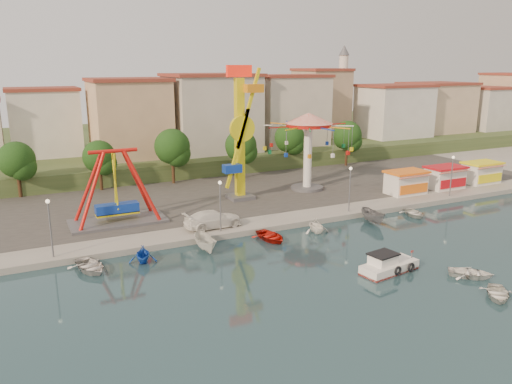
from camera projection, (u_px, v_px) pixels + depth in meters
ground at (363, 268)px, 43.26m from camera, size 200.00×200.00×0.00m
quay_deck at (164, 154)px, 97.12m from camera, size 200.00×100.00×0.60m
asphalt_pad at (228, 187)px, 69.21m from camera, size 90.00×28.00×0.01m
hill_terrace at (157, 144)px, 101.18m from camera, size 200.00×60.00×3.00m
pirate_ship_ride at (116, 188)px, 52.89m from camera, size 10.00×5.00×8.00m
kamikaze_tower at (242, 136)px, 61.31m from camera, size 4.17×3.10×16.50m
wave_swinger at (308, 134)px, 66.34m from camera, size 11.60×11.60×10.40m
booth_left at (406, 182)px, 65.46m from camera, size 5.40×3.78×3.08m
booth_mid at (445, 177)px, 68.44m from camera, size 5.40×3.78×3.08m
booth_right at (481, 172)px, 71.47m from camera, size 5.40×3.78×3.08m
lamp_post_0 at (51, 230)px, 43.56m from camera, size 0.14×0.14×5.00m
lamp_post_1 at (220, 208)px, 50.39m from camera, size 0.14×0.14×5.00m
lamp_post_2 at (350, 191)px, 57.21m from camera, size 0.14×0.14×5.00m
lamp_post_3 at (451, 177)px, 64.04m from camera, size 0.14×0.14×5.00m
tree_0 at (16, 160)px, 62.98m from camera, size 4.60×4.60×7.19m
tree_1 at (99, 157)px, 66.68m from camera, size 4.35×4.35×6.80m
tree_2 at (172, 147)px, 70.39m from camera, size 5.02×5.02×7.85m
tree_3 at (241, 146)px, 73.49m from camera, size 4.68×4.68×7.32m
tree_4 at (290, 138)px, 80.31m from camera, size 4.86×4.86×7.60m
tree_5 at (347, 135)px, 83.00m from camera, size 4.83×4.83×7.54m
building_1 at (46, 130)px, 77.06m from camera, size 12.33×9.01×8.63m
building_2 at (130, 118)px, 82.84m from camera, size 11.95×9.28×11.23m
building_3 at (215, 122)px, 86.23m from camera, size 12.59×10.50×9.20m
building_4 at (274, 116)px, 94.93m from camera, size 10.75×9.23×9.24m
building_5 at (338, 109)px, 98.73m from camera, size 12.77×10.96×11.21m
building_6 at (390, 105)px, 102.26m from camera, size 8.23×8.98×12.36m
building_7 at (416, 110)px, 112.06m from camera, size 11.59×10.93×8.76m
building_8 at (484, 101)px, 111.85m from camera, size 12.84×9.28×12.58m
minaret at (343, 88)px, 102.49m from camera, size 2.80×2.80×18.00m
cabin_motorboat at (388, 266)px, 42.36m from camera, size 5.58×2.80×1.88m
rowboat_a at (471, 273)px, 41.30m from camera, size 4.34×4.30×0.74m
rowboat_b at (498, 294)px, 37.64m from camera, size 4.04×4.06×0.69m
van at (213, 219)px, 52.04m from camera, size 6.24×2.74×1.78m
moored_boat_0 at (90, 266)px, 42.57m from camera, size 3.99×4.81×0.86m
moored_boat_1 at (143, 254)px, 44.42m from camera, size 3.17×3.45×1.52m
moored_boat_2 at (206, 243)px, 46.96m from camera, size 1.71×4.21×1.61m
moored_boat_3 at (271, 236)px, 50.02m from camera, size 3.34×4.34×0.83m
moored_boat_4 at (316, 226)px, 52.23m from camera, size 2.73×3.10×1.54m
moored_boat_5 at (373, 216)px, 55.43m from camera, size 1.82×4.05×1.52m
moored_boat_6 at (414, 213)px, 58.07m from camera, size 3.28×4.05×0.74m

